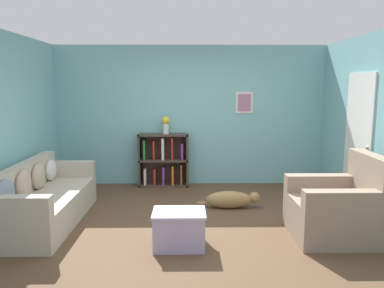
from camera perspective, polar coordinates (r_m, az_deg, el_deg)
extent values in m
plane|color=brown|center=(5.15, 0.07, -12.33)|extent=(14.00, 14.00, 0.00)
cube|color=#7AB7BC|center=(7.07, -0.21, 4.32)|extent=(5.60, 0.10, 2.60)
cube|color=silver|center=(7.08, 7.96, 6.27)|extent=(0.32, 0.02, 0.40)
cube|color=#A37089|center=(7.06, 7.98, 6.26)|extent=(0.24, 0.01, 0.32)
cube|color=white|center=(6.12, 23.92, 0.25)|extent=(0.02, 0.84, 2.05)
sphere|color=tan|center=(5.81, 25.13, -0.51)|extent=(0.05, 0.05, 0.05)
cube|color=#B7AD99|center=(5.54, -21.06, -9.14)|extent=(0.81, 2.08, 0.41)
cube|color=#B7AD99|center=(5.55, -24.45, -4.90)|extent=(0.16, 2.08, 0.41)
cube|color=#B7AD99|center=(4.60, -25.43, -8.73)|extent=(0.81, 0.16, 0.25)
cube|color=#B7AD99|center=(6.33, -18.26, -3.64)|extent=(0.81, 0.16, 0.25)
ellipsoid|color=slate|center=(4.86, -26.55, -7.03)|extent=(0.14, 0.39, 0.39)
ellipsoid|color=tan|center=(5.29, -24.29, -5.70)|extent=(0.14, 0.38, 0.38)
ellipsoid|color=tan|center=(5.72, -22.37, -4.58)|extent=(0.14, 0.37, 0.37)
ellipsoid|color=beige|center=(6.17, -20.72, -3.76)|extent=(0.14, 0.32, 0.32)
cube|color=#42382D|center=(7.03, -7.97, -2.45)|extent=(0.04, 0.28, 0.98)
cube|color=#42382D|center=(6.97, -0.71, -2.45)|extent=(0.04, 0.28, 0.98)
cube|color=#42382D|center=(7.12, -4.29, -2.25)|extent=(0.92, 0.02, 0.98)
cube|color=#42382D|center=(7.10, -4.31, -6.21)|extent=(0.92, 0.28, 0.04)
cube|color=#42382D|center=(6.99, -4.36, -2.46)|extent=(0.92, 0.28, 0.04)
cube|color=#42382D|center=(6.91, -4.40, 1.40)|extent=(0.92, 0.28, 0.04)
cube|color=silver|center=(7.07, -7.11, -4.95)|extent=(0.04, 0.21, 0.32)
cube|color=#287A3D|center=(6.97, -7.24, -0.85)|extent=(0.03, 0.21, 0.36)
cube|color=#B22823|center=(7.06, -5.66, -4.96)|extent=(0.04, 0.21, 0.32)
cube|color=#B22823|center=(6.95, -5.80, -0.89)|extent=(0.03, 0.21, 0.36)
cube|color=#7A2D84|center=(7.04, -4.35, -4.87)|extent=(0.04, 0.21, 0.35)
cube|color=silver|center=(6.94, -4.44, -0.72)|extent=(0.04, 0.21, 0.40)
cube|color=orange|center=(7.03, -2.94, -4.79)|extent=(0.04, 0.21, 0.37)
cube|color=#B22823|center=(6.93, -3.02, -0.66)|extent=(0.03, 0.21, 0.41)
cube|color=brown|center=(7.02, -1.63, -4.69)|extent=(0.03, 0.21, 0.39)
cube|color=#7A2D84|center=(6.93, -1.52, -1.11)|extent=(0.04, 0.21, 0.30)
cube|color=gray|center=(5.03, 20.80, -10.52)|extent=(1.03, 0.93, 0.48)
cube|color=gray|center=(5.07, 25.61, -4.58)|extent=(0.18, 0.93, 0.56)
cube|color=gray|center=(4.60, 22.77, -7.89)|extent=(1.03, 0.18, 0.22)
cube|color=gray|center=(5.27, 19.51, -5.61)|extent=(1.03, 0.18, 0.22)
cube|color=#ADA3CC|center=(4.45, -1.97, -12.84)|extent=(0.59, 0.43, 0.43)
cube|color=#BBB0DC|center=(4.38, -1.99, -10.41)|extent=(0.61, 0.45, 0.03)
ellipsoid|color=#9E7A4C|center=(5.83, 5.63, -8.43)|extent=(0.70, 0.24, 0.27)
sphere|color=#9E7A4C|center=(5.87, 9.47, -8.03)|extent=(0.17, 0.17, 0.17)
ellipsoid|color=#9E7A4C|center=(5.86, 1.62, -8.98)|extent=(0.20, 0.05, 0.05)
cylinder|color=silver|center=(6.89, -4.03, 2.33)|extent=(0.11, 0.11, 0.19)
sphere|color=yellow|center=(6.88, -4.04, 3.62)|extent=(0.14, 0.14, 0.14)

